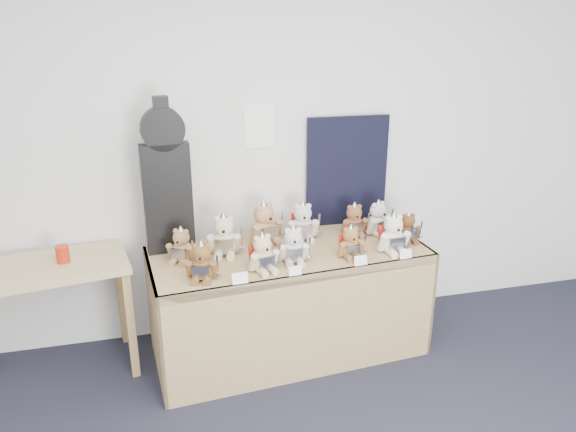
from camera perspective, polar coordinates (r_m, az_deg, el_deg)
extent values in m
plane|color=silver|center=(3.90, -4.39, 6.71)|extent=(6.00, 0.00, 6.00)
cube|color=white|center=(3.88, -2.95, 9.08)|extent=(0.21, 0.00, 0.30)
cube|color=olive|center=(3.73, 0.07, -3.93)|extent=(1.88, 0.91, 0.06)
cube|color=olive|center=(3.59, 2.01, -11.33)|extent=(1.82, 0.17, 0.76)
cube|color=olive|center=(3.74, -13.36, -10.56)|extent=(0.08, 0.76, 0.76)
cube|color=olive|center=(4.24, 11.76, -6.55)|extent=(0.08, 0.76, 0.76)
cube|color=tan|center=(3.78, -23.16, -4.86)|extent=(1.01, 0.66, 0.04)
cube|color=olive|center=(3.77, -15.66, -10.67)|extent=(0.06, 0.06, 0.74)
cube|color=olive|center=(4.15, -16.57, -7.71)|extent=(0.06, 0.06, 0.74)
cube|color=black|center=(3.67, -12.10, 1.73)|extent=(0.31, 0.11, 0.72)
cylinder|color=black|center=(3.56, -12.64, 8.63)|extent=(0.28, 0.11, 0.27)
cube|color=black|center=(3.54, -12.77, 10.34)|extent=(0.10, 0.09, 0.18)
cube|color=black|center=(4.08, 6.02, 4.53)|extent=(0.60, 0.03, 0.80)
cylinder|color=#B3220B|center=(3.75, -21.92, -3.61)|extent=(0.08, 0.08, 0.11)
ellipsoid|color=brown|center=(3.36, -8.68, -5.31)|extent=(0.18, 0.16, 0.15)
sphere|color=brown|center=(3.32, -8.78, -3.74)|extent=(0.11, 0.11, 0.11)
cylinder|color=brown|center=(3.28, -8.89, -4.21)|extent=(0.05, 0.04, 0.05)
sphere|color=black|center=(3.26, -8.94, -4.33)|extent=(0.02, 0.02, 0.02)
sphere|color=brown|center=(3.31, -9.43, -3.05)|extent=(0.04, 0.04, 0.04)
sphere|color=brown|center=(3.29, -8.20, -3.06)|extent=(0.04, 0.04, 0.04)
cylinder|color=brown|center=(3.35, -9.96, -5.31)|extent=(0.06, 0.09, 0.11)
cylinder|color=brown|center=(3.33, -7.51, -5.36)|extent=(0.06, 0.09, 0.11)
cylinder|color=brown|center=(3.34, -9.36, -6.36)|extent=(0.07, 0.11, 0.05)
cylinder|color=brown|center=(3.33, -8.20, -6.38)|extent=(0.07, 0.11, 0.05)
cube|color=#B8BBC1|center=(3.30, -8.84, -5.69)|extent=(0.10, 0.04, 0.08)
cone|color=#B8BBC1|center=(3.30, -8.82, -2.99)|extent=(0.09, 0.09, 0.07)
cube|color=#B8BBC1|center=(3.31, -7.17, -5.09)|extent=(0.02, 0.04, 0.16)
cube|color=#B8BBC1|center=(3.33, -7.12, -6.03)|extent=(0.05, 0.02, 0.01)
ellipsoid|color=beige|center=(3.43, -2.61, -4.50)|extent=(0.19, 0.17, 0.16)
sphere|color=beige|center=(3.39, -2.63, -2.90)|extent=(0.11, 0.11, 0.11)
cylinder|color=beige|center=(3.35, -2.25, -3.32)|extent=(0.05, 0.04, 0.05)
sphere|color=black|center=(3.34, -2.12, -3.42)|extent=(0.02, 0.02, 0.02)
sphere|color=beige|center=(3.35, -3.21, -2.33)|extent=(0.04, 0.04, 0.04)
sphere|color=beige|center=(3.38, -2.09, -2.09)|extent=(0.04, 0.04, 0.04)
cylinder|color=beige|center=(3.38, -3.57, -4.75)|extent=(0.06, 0.09, 0.12)
cylinder|color=beige|center=(3.44, -1.37, -4.24)|extent=(0.06, 0.09, 0.12)
cylinder|color=beige|center=(3.39, -2.70, -5.63)|extent=(0.07, 0.11, 0.05)
cylinder|color=beige|center=(3.42, -1.65, -5.38)|extent=(0.07, 0.11, 0.05)
cube|color=#B8BBC1|center=(3.38, -2.13, -4.81)|extent=(0.10, 0.04, 0.09)
cone|color=#B8BBC1|center=(3.37, -2.65, -2.14)|extent=(0.10, 0.10, 0.07)
cube|color=#B8BBC1|center=(3.43, -0.93, -3.88)|extent=(0.02, 0.04, 0.16)
cube|color=#B8BBC1|center=(3.46, -0.93, -4.82)|extent=(0.05, 0.02, 0.01)
cube|color=#AD1E13|center=(3.47, -3.05, -3.97)|extent=(0.13, 0.06, 0.14)
ellipsoid|color=beige|center=(3.54, 0.52, -3.67)|extent=(0.17, 0.15, 0.16)
sphere|color=beige|center=(3.50, 0.52, -2.12)|extent=(0.11, 0.11, 0.11)
cylinder|color=beige|center=(3.45, 0.65, -2.55)|extent=(0.05, 0.03, 0.05)
sphere|color=black|center=(3.44, 0.70, -2.66)|extent=(0.02, 0.02, 0.02)
sphere|color=beige|center=(3.47, -0.08, -1.47)|extent=(0.04, 0.04, 0.04)
sphere|color=beige|center=(3.48, 1.13, -1.40)|extent=(0.04, 0.04, 0.04)
cylinder|color=beige|center=(3.51, -0.62, -3.76)|extent=(0.05, 0.09, 0.12)
cylinder|color=beige|center=(3.53, 1.75, -3.61)|extent=(0.05, 0.09, 0.12)
cylinder|color=beige|center=(3.50, 0.09, -4.73)|extent=(0.06, 0.10, 0.05)
cylinder|color=beige|center=(3.51, 1.22, -4.65)|extent=(0.06, 0.10, 0.05)
cube|color=#B8BBC1|center=(3.48, 0.68, -4.01)|extent=(0.10, 0.03, 0.09)
cone|color=#B8BBC1|center=(3.48, 0.52, -1.38)|extent=(0.10, 0.10, 0.07)
cube|color=#B8BBC1|center=(3.51, 2.17, -3.31)|extent=(0.02, 0.04, 0.16)
cube|color=#B8BBC1|center=(3.54, 2.15, -4.23)|extent=(0.05, 0.01, 0.01)
ellipsoid|color=olive|center=(3.63, 6.32, -3.27)|extent=(0.14, 0.12, 0.14)
sphere|color=olive|center=(3.59, 6.37, -1.93)|extent=(0.10, 0.10, 0.10)
cylinder|color=olive|center=(3.56, 6.64, -2.29)|extent=(0.04, 0.02, 0.04)
sphere|color=black|center=(3.55, 6.73, -2.38)|extent=(0.02, 0.02, 0.02)
sphere|color=olive|center=(3.57, 5.91, -1.40)|extent=(0.03, 0.03, 0.03)
sphere|color=olive|center=(3.59, 6.88, -1.29)|extent=(0.03, 0.03, 0.03)
cylinder|color=olive|center=(3.59, 5.47, -3.41)|extent=(0.04, 0.08, 0.10)
cylinder|color=olive|center=(3.64, 7.38, -3.15)|extent=(0.04, 0.08, 0.10)
cylinder|color=olive|center=(3.59, 6.14, -4.20)|extent=(0.05, 0.09, 0.04)
cylinder|color=olive|center=(3.62, 7.04, -4.07)|extent=(0.05, 0.09, 0.04)
cube|color=#B8BBC1|center=(3.58, 6.65, -3.55)|extent=(0.09, 0.02, 0.08)
cone|color=#B8BBC1|center=(3.58, 6.40, -1.29)|extent=(0.09, 0.09, 0.07)
cube|color=#B8BBC1|center=(3.63, 7.75, -2.87)|extent=(0.01, 0.03, 0.14)
cube|color=#B8BBC1|center=(3.65, 7.71, -3.67)|extent=(0.04, 0.01, 0.01)
cube|color=#AD1E13|center=(3.67, 6.01, -2.82)|extent=(0.11, 0.03, 0.12)
ellipsoid|color=white|center=(3.75, 10.55, -2.51)|extent=(0.18, 0.15, 0.17)
sphere|color=white|center=(3.70, 10.66, -0.89)|extent=(0.12, 0.12, 0.12)
cylinder|color=white|center=(3.66, 11.04, -1.31)|extent=(0.05, 0.03, 0.05)
sphere|color=black|center=(3.65, 11.18, -1.42)|extent=(0.02, 0.02, 0.02)
sphere|color=white|center=(3.67, 10.15, -0.25)|extent=(0.04, 0.04, 0.04)
sphere|color=white|center=(3.70, 11.27, -0.12)|extent=(0.04, 0.04, 0.04)
cylinder|color=white|center=(3.69, 9.60, -2.67)|extent=(0.05, 0.10, 0.13)
cylinder|color=white|center=(3.76, 11.80, -2.36)|extent=(0.05, 0.10, 0.13)
cylinder|color=white|center=(3.70, 10.40, -3.62)|extent=(0.06, 0.11, 0.05)
cylinder|color=white|center=(3.73, 11.45, -3.46)|extent=(0.06, 0.11, 0.05)
cube|color=#B8BBC1|center=(3.69, 11.03, -2.83)|extent=(0.11, 0.03, 0.09)
cone|color=#B8BBC1|center=(3.68, 10.72, -0.12)|extent=(0.11, 0.11, 0.08)
cube|color=#B8BBC1|center=(3.75, 12.26, -2.02)|extent=(0.02, 0.04, 0.18)
cube|color=#B8BBC1|center=(3.78, 12.19, -2.98)|extent=(0.05, 0.01, 0.01)
cube|color=#AD1E13|center=(3.79, 10.12, -1.98)|extent=(0.14, 0.04, 0.15)
ellipsoid|color=brown|center=(3.93, 12.01, -1.73)|extent=(0.13, 0.11, 0.13)
sphere|color=brown|center=(3.90, 12.10, -0.51)|extent=(0.10, 0.10, 0.10)
cylinder|color=brown|center=(3.87, 12.36, -0.82)|extent=(0.04, 0.02, 0.04)
sphere|color=black|center=(3.86, 12.46, -0.90)|extent=(0.02, 0.02, 0.02)
sphere|color=brown|center=(3.87, 11.72, -0.02)|extent=(0.03, 0.03, 0.03)
sphere|color=brown|center=(3.90, 12.57, 0.06)|extent=(0.03, 0.03, 0.03)
cylinder|color=brown|center=(3.89, 11.28, -1.82)|extent=(0.04, 0.07, 0.10)
cylinder|color=brown|center=(3.94, 12.95, -1.64)|extent=(0.04, 0.07, 0.10)
cylinder|color=brown|center=(3.90, 11.86, -2.55)|extent=(0.04, 0.09, 0.04)
cylinder|color=brown|center=(3.92, 12.66, -2.45)|extent=(0.04, 0.09, 0.04)
cube|color=#B8BBC1|center=(3.89, 12.34, -1.96)|extent=(0.09, 0.01, 0.07)
cone|color=#B8BBC1|center=(3.89, 12.15, 0.07)|extent=(0.08, 0.08, 0.06)
cube|color=#B8BBC1|center=(3.94, 13.30, -1.39)|extent=(0.01, 0.03, 0.14)
cube|color=#B8BBC1|center=(3.96, 13.24, -2.11)|extent=(0.04, 0.01, 0.01)
ellipsoid|color=beige|center=(3.67, -6.46, -2.74)|extent=(0.20, 0.18, 0.18)
sphere|color=beige|center=(3.62, -6.53, -1.02)|extent=(0.13, 0.13, 0.13)
cylinder|color=beige|center=(3.57, -6.56, -1.48)|extent=(0.06, 0.04, 0.05)
sphere|color=black|center=(3.56, -6.57, -1.60)|extent=(0.02, 0.02, 0.02)
sphere|color=beige|center=(3.61, -7.24, -0.28)|extent=(0.04, 0.04, 0.04)
sphere|color=beige|center=(3.60, -5.89, -0.25)|extent=(0.04, 0.04, 0.04)
cylinder|color=beige|center=(3.65, -7.80, -2.78)|extent=(0.07, 0.10, 0.13)
cylinder|color=beige|center=(3.64, -5.15, -2.72)|extent=(0.07, 0.10, 0.13)
cylinder|color=beige|center=(3.63, -7.09, -3.88)|extent=(0.07, 0.12, 0.05)
cylinder|color=beige|center=(3.63, -5.83, -3.85)|extent=(0.07, 0.12, 0.05)
cube|color=#B8BBC1|center=(3.60, -6.50, -3.11)|extent=(0.12, 0.04, 0.10)
cone|color=#B8BBC1|center=(3.60, -6.57, -0.20)|extent=(0.11, 0.11, 0.08)
cube|color=#B8BBC1|center=(3.62, -4.74, -2.40)|extent=(0.02, 0.05, 0.19)
cube|color=#B8BBC1|center=(3.64, -4.71, -3.43)|extent=(0.05, 0.02, 0.01)
ellipsoid|color=tan|center=(3.82, -2.44, -1.57)|extent=(0.24, 0.22, 0.19)
sphere|color=tan|center=(3.78, -2.47, 0.19)|extent=(0.14, 0.14, 0.14)
cylinder|color=tan|center=(3.74, -1.95, -0.20)|extent=(0.07, 0.05, 0.06)
sphere|color=black|center=(3.72, -1.76, -0.29)|extent=(0.02, 0.02, 0.02)
sphere|color=tan|center=(3.74, -3.04, 0.82)|extent=(0.04, 0.04, 0.04)
sphere|color=tan|center=(3.78, -1.93, 1.09)|extent=(0.04, 0.04, 0.04)
cylinder|color=tan|center=(3.75, -3.34, -1.86)|extent=(0.09, 0.12, 0.14)
cylinder|color=tan|center=(3.85, -1.16, -1.25)|extent=(0.09, 0.12, 0.14)
cylinder|color=tan|center=(3.77, -2.37, -2.77)|extent=(0.10, 0.13, 0.06)
cylinder|color=tan|center=(3.82, -1.34, -2.46)|extent=(0.10, 0.13, 0.06)
cube|color=#B8BBC1|center=(3.77, -1.80, -1.84)|extent=(0.12, 0.07, 0.10)
cone|color=#B8BBC1|center=(3.76, -2.49, 1.03)|extent=(0.12, 0.12, 0.09)
cube|color=#B8BBC1|center=(3.84, -0.71, -0.82)|extent=(0.03, 0.05, 0.20)
cube|color=#B8BBC1|center=(3.87, -0.70, -1.86)|extent=(0.05, 0.03, 0.01)
ellipsoid|color=beige|center=(3.89, 1.48, -1.28)|extent=(0.18, 0.16, 0.17)
sphere|color=beige|center=(3.85, 1.50, 0.30)|extent=(0.13, 0.13, 0.13)
cylinder|color=beige|center=(3.80, 1.64, -0.10)|extent=(0.05, 0.03, 0.05)
sphere|color=black|center=(3.79, 1.70, -0.20)|extent=(0.02, 0.02, 0.02)
sphere|color=beige|center=(3.82, 0.90, 0.96)|extent=(0.04, 0.04, 0.04)
sphere|color=beige|center=(3.84, 2.10, 1.02)|extent=(0.04, 0.04, 0.04)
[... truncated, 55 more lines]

